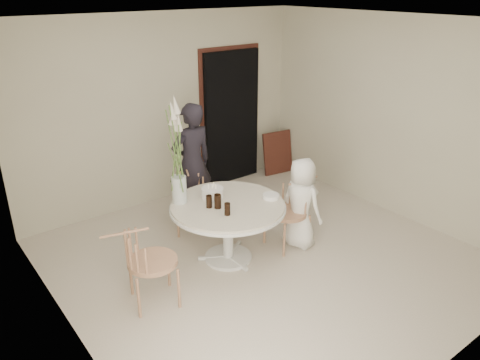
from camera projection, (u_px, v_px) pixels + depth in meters
ground at (264, 258)px, 5.61m from camera, size 4.50×4.50×0.00m
room_shell at (267, 128)px, 4.97m from camera, size 4.50×4.50×4.50m
doorway at (231, 118)px, 7.44m from camera, size 1.00×0.10×2.10m
door_trim at (230, 114)px, 7.44m from camera, size 1.12×0.03×2.22m
table at (228, 213)px, 5.35m from camera, size 1.33×1.33×0.73m
picture_frame at (278, 153)px, 7.98m from camera, size 0.56×0.24×0.72m
chair_far at (188, 191)px, 6.16m from camera, size 0.56×0.58×0.79m
chair_right at (295, 203)px, 5.73m from camera, size 0.53×0.49×0.85m
chair_left at (140, 256)px, 4.59m from camera, size 0.60×0.57×0.88m
girl at (192, 163)px, 6.23m from camera, size 0.60×0.40×1.64m
boy at (301, 203)px, 5.67m from camera, size 0.42×0.60×1.15m
birthday_cake at (212, 193)px, 5.43m from camera, size 0.26×0.26×0.17m
cola_tumbler_a at (218, 201)px, 5.18m from camera, size 0.08×0.08×0.16m
cola_tumbler_b at (227, 209)px, 5.03m from camera, size 0.07×0.07×0.14m
cola_tumbler_c at (209, 201)px, 5.19m from camera, size 0.09×0.09×0.14m
cola_tumbler_d at (218, 202)px, 5.18m from camera, size 0.07×0.07×0.14m
plate_stack at (271, 196)px, 5.43m from camera, size 0.24×0.24×0.05m
flower_vase at (178, 160)px, 5.14m from camera, size 0.17×0.17×1.25m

